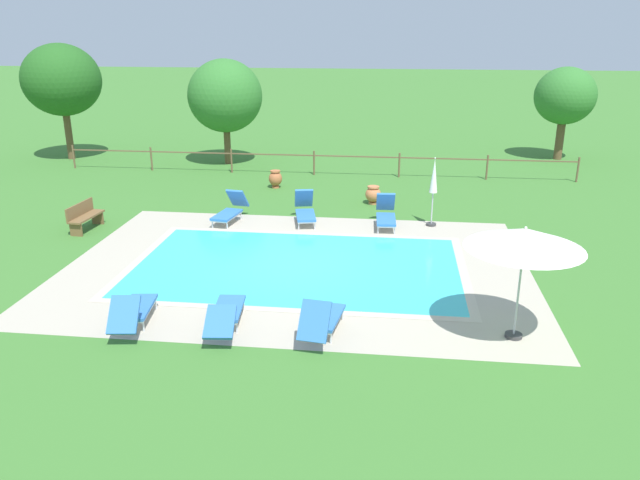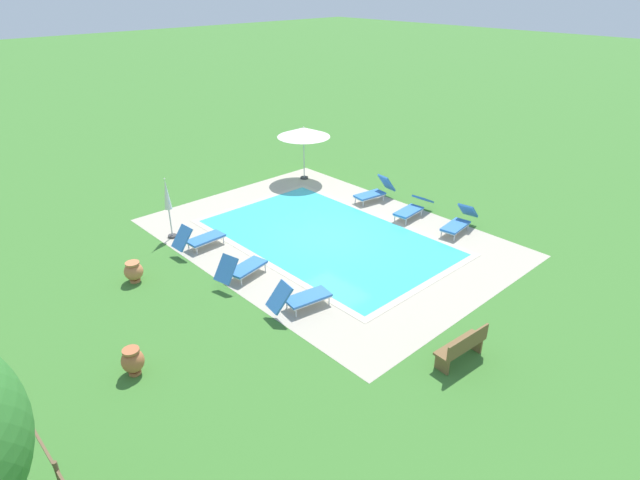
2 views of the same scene
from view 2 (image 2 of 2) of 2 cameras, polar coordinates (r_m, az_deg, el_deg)
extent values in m
plane|color=#3D752D|center=(18.98, 0.69, 0.32)|extent=(160.00, 160.00, 0.00)
cube|color=#B2A893|center=(18.98, 0.69, 0.33)|extent=(12.43, 9.07, 0.01)
cube|color=#38C6D1|center=(18.98, 0.69, 0.33)|extent=(8.65, 5.30, 0.01)
cube|color=#C0B59F|center=(17.40, -5.94, -2.42)|extent=(9.13, 0.24, 0.01)
cube|color=#C0B59F|center=(20.81, 6.23, 2.65)|extent=(9.13, 0.24, 0.01)
cube|color=#C0B59F|center=(22.12, -7.29, 4.10)|extent=(0.24, 5.30, 0.01)
cube|color=#C0B59F|center=(16.46, 11.46, -4.71)|extent=(0.24, 5.30, 0.01)
cube|color=#3370BC|center=(18.62, -12.28, 0.19)|extent=(0.66, 1.33, 0.07)
cube|color=#3370BC|center=(18.06, -14.73, 0.22)|extent=(0.63, 0.59, 0.71)
cube|color=silver|center=(18.64, -12.26, 0.04)|extent=(0.63, 1.30, 0.04)
cylinder|color=silver|center=(19.16, -11.30, 0.49)|extent=(0.04, 0.04, 0.28)
cylinder|color=silver|center=(18.77, -10.40, 0.01)|extent=(0.04, 0.04, 0.28)
cylinder|color=silver|center=(18.64, -14.06, -0.59)|extent=(0.04, 0.04, 0.28)
cylinder|color=silver|center=(18.25, -13.19, -1.11)|extent=(0.04, 0.04, 0.28)
cube|color=#3370BC|center=(21.98, 5.41, 4.91)|extent=(0.77, 1.37, 0.07)
cube|color=#3370BC|center=(22.42, 7.23, 6.18)|extent=(0.67, 0.64, 0.71)
cube|color=silver|center=(22.00, 5.41, 4.78)|extent=(0.74, 1.34, 0.04)
cylinder|color=silver|center=(21.54, 4.70, 3.96)|extent=(0.04, 0.04, 0.28)
cylinder|color=silver|center=(21.90, 3.85, 4.39)|extent=(0.04, 0.04, 0.28)
cylinder|color=silver|center=(22.21, 6.91, 4.58)|extent=(0.04, 0.04, 0.28)
cylinder|color=silver|center=(22.56, 6.05, 4.99)|extent=(0.04, 0.04, 0.28)
cube|color=#3370BC|center=(16.58, -7.89, -2.91)|extent=(0.85, 1.40, 0.07)
cube|color=#3370BC|center=(15.87, -10.15, -3.13)|extent=(0.70, 0.66, 0.72)
cube|color=silver|center=(16.61, -7.88, -3.08)|extent=(0.82, 1.36, 0.04)
cylinder|color=silver|center=(17.17, -7.24, -2.43)|extent=(0.04, 0.04, 0.28)
cylinder|color=silver|center=(16.87, -5.95, -2.93)|extent=(0.04, 0.04, 0.28)
cylinder|color=silver|center=(16.49, -9.80, -3.95)|extent=(0.04, 0.04, 0.28)
cylinder|color=silver|center=(16.18, -8.51, -4.49)|extent=(0.04, 0.04, 0.28)
cube|color=#3370BC|center=(20.61, 9.58, 3.11)|extent=(0.73, 1.35, 0.07)
cube|color=#3370BC|center=(21.36, 11.10, 4.39)|extent=(0.68, 0.84, 0.44)
cube|color=silver|center=(20.63, 9.57, 2.97)|extent=(0.70, 1.33, 0.04)
cylinder|color=silver|center=(20.13, 9.30, 1.99)|extent=(0.04, 0.04, 0.28)
cylinder|color=silver|center=(20.37, 8.10, 2.40)|extent=(0.04, 0.04, 0.28)
cylinder|color=silver|center=(21.00, 10.94, 2.93)|extent=(0.04, 0.04, 0.28)
cylinder|color=silver|center=(21.24, 9.77, 3.31)|extent=(0.04, 0.04, 0.28)
cube|color=#3370BC|center=(14.96, -1.31, -6.20)|extent=(0.81, 1.38, 0.07)
cube|color=#3370BC|center=(14.40, -4.43, -6.19)|extent=(0.69, 0.68, 0.69)
cube|color=silver|center=(14.99, -1.31, -6.38)|extent=(0.78, 1.35, 0.04)
cylinder|color=silver|center=(15.49, -0.07, -5.70)|extent=(0.04, 0.04, 0.28)
cylinder|color=silver|center=(15.13, 1.00, -6.57)|extent=(0.04, 0.04, 0.28)
cylinder|color=silver|center=(15.01, -3.62, -6.94)|extent=(0.04, 0.04, 0.28)
cylinder|color=silver|center=(14.64, -2.61, -7.87)|extent=(0.04, 0.04, 0.28)
cube|color=#3370BC|center=(19.73, 14.47, 1.50)|extent=(0.77, 1.37, 0.07)
cube|color=#3370BC|center=(20.42, 15.74, 3.11)|extent=(0.68, 0.73, 0.63)
cube|color=silver|center=(19.75, 14.45, 1.36)|extent=(0.74, 1.34, 0.04)
cylinder|color=silver|center=(19.25, 14.36, 0.29)|extent=(0.04, 0.04, 0.28)
cylinder|color=silver|center=(19.44, 13.02, 0.71)|extent=(0.04, 0.04, 0.28)
cylinder|color=silver|center=(20.18, 15.75, 1.37)|extent=(0.04, 0.04, 0.28)
cylinder|color=silver|center=(20.36, 14.46, 1.76)|extent=(0.04, 0.04, 0.28)
cylinder|color=#383838|center=(24.61, -1.72, 6.76)|extent=(0.36, 0.36, 0.08)
cylinder|color=#B2B5B7|center=(24.24, -1.75, 9.32)|extent=(0.04, 0.04, 2.38)
cone|color=white|center=(23.95, -1.79, 11.61)|extent=(2.38, 2.38, 0.41)
sphere|color=white|center=(23.90, -1.79, 12.11)|extent=(0.06, 0.06, 0.06)
cylinder|color=#383838|center=(19.70, -15.69, 0.41)|extent=(0.32, 0.32, 0.08)
cylinder|color=#B2B5B7|center=(19.48, -15.88, 1.78)|extent=(0.04, 0.04, 1.12)
cone|color=white|center=(19.06, -16.29, 4.79)|extent=(0.26, 0.26, 1.09)
sphere|color=white|center=(18.87, -16.51, 6.39)|extent=(0.05, 0.05, 0.05)
cube|color=brown|center=(13.42, 14.94, -10.99)|extent=(0.55, 1.53, 0.06)
cube|color=brown|center=(13.19, 15.76, -10.58)|extent=(0.16, 1.50, 0.40)
cube|color=brown|center=(13.14, 13.09, -12.96)|extent=(0.40, 0.09, 0.41)
cube|color=brown|center=(13.99, 16.45, -10.66)|extent=(0.40, 0.09, 0.41)
cylinder|color=#B7663D|center=(13.59, -19.41, -13.34)|extent=(0.29, 0.29, 0.08)
ellipsoid|color=#B7663D|center=(13.38, -19.63, -12.22)|extent=(0.53, 0.53, 0.60)
cylinder|color=#B7663D|center=(13.20, -19.83, -11.21)|extent=(0.40, 0.40, 0.06)
cylinder|color=#C67547|center=(17.25, -19.38, -4.12)|extent=(0.31, 0.31, 0.08)
ellipsoid|color=#C67547|center=(17.09, -19.54, -3.21)|extent=(0.57, 0.57, 0.55)
cylinder|color=#C67547|center=(16.96, -19.68, -2.40)|extent=(0.43, 0.43, 0.06)
cylinder|color=brown|center=(13.88, -31.26, -12.66)|extent=(0.08, 0.08, 1.05)
camera|label=1|loc=(31.03, 19.88, 21.15)|focal=34.77mm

